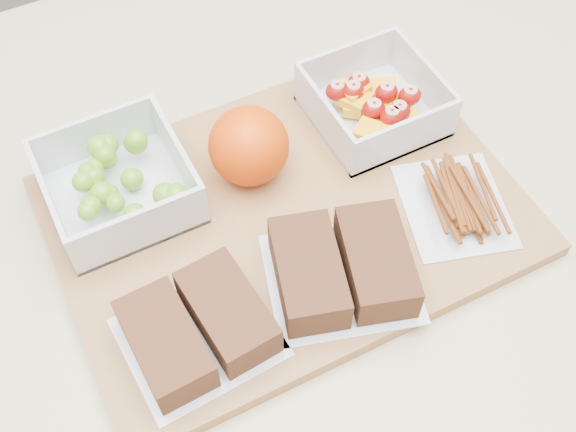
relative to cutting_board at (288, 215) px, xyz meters
name	(u,v)px	position (x,y,z in m)	size (l,w,h in m)	color
counter	(282,420)	(-0.02, -0.03, -0.46)	(1.20, 0.90, 0.90)	beige
cutting_board	(288,215)	(0.00, 0.00, 0.00)	(0.42, 0.30, 0.02)	#A37343
grape_container	(119,183)	(-0.13, 0.08, 0.03)	(0.13, 0.13, 0.05)	silver
fruit_container	(374,104)	(0.13, 0.06, 0.03)	(0.12, 0.12, 0.05)	silver
orange	(249,146)	(-0.01, 0.06, 0.05)	(0.08, 0.08, 0.08)	#E54505
sandwich_bag_left	(197,328)	(-0.12, -0.08, 0.03)	(0.13, 0.11, 0.04)	silver
sandwich_bag_center	(342,268)	(0.01, -0.09, 0.03)	(0.15, 0.14, 0.04)	silver
pretzel_bag	(456,199)	(0.14, -0.07, 0.02)	(0.12, 0.13, 0.03)	silver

